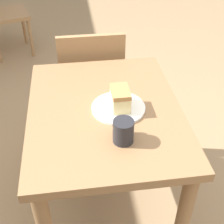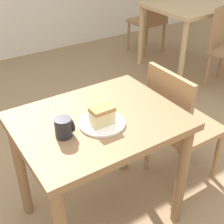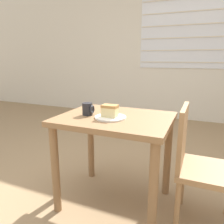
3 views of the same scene
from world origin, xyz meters
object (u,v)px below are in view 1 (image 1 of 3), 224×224
chair_near_window (92,84)px  coffee_mug (123,131)px  dining_table_near (105,131)px  cake_slice (120,98)px  plate (118,108)px

chair_near_window → coffee_mug: bearing=94.2°
dining_table_near → cake_slice: cake_slice is taller
plate → chair_near_window: bearing=6.7°
cake_slice → dining_table_near: bearing=76.1°
dining_table_near → cake_slice: bearing=-103.9°
dining_table_near → coffee_mug: bearing=-167.7°
dining_table_near → plate: bearing=-103.3°
dining_table_near → cake_slice: (-0.02, -0.06, 0.19)m
chair_near_window → plate: (-0.62, -0.07, 0.28)m
chair_near_window → coffee_mug: size_ratio=8.90×
chair_near_window → plate: size_ratio=3.66×
cake_slice → coffee_mug: bearing=174.2°
cake_slice → coffee_mug: cake_slice is taller
dining_table_near → chair_near_window: chair_near_window is taller
dining_table_near → cake_slice: size_ratio=7.39×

